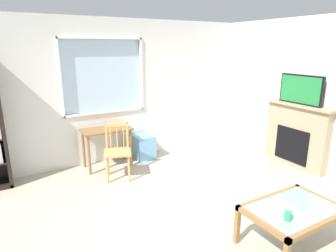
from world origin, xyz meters
TOP-DOWN VIEW (x-y plane):
  - ground at (0.00, 0.00)m, footprint 6.55×5.84m
  - wall_back_with_window at (0.02, 2.42)m, footprint 5.55×0.15m
  - wall_right at (2.83, 0.00)m, footprint 0.12×5.04m
  - desk_under_window at (-0.27, 2.07)m, footprint 0.85×0.47m
  - wooden_chair at (-0.26, 1.55)m, footprint 0.53×0.52m
  - plastic_drawer_unit at (0.47, 2.12)m, footprint 0.35×0.40m
  - fireplace at (2.68, 0.45)m, footprint 0.26×1.28m
  - tv at (2.66, 0.45)m, footprint 0.06×0.80m
  - coffee_table at (0.75, -1.00)m, footprint 1.01×0.68m
  - sippy_cup at (0.51, -1.11)m, footprint 0.07×0.07m

SIDE VIEW (x-z plane):
  - ground at x=0.00m, z-range -0.02..0.00m
  - plastic_drawer_unit at x=0.47m, z-range 0.00..0.46m
  - coffee_table at x=0.75m, z-range 0.16..0.62m
  - wooden_chair at x=-0.26m, z-range 0.01..0.91m
  - sippy_cup at x=0.51m, z-range 0.45..0.54m
  - fireplace at x=2.68m, z-range 0.00..1.14m
  - desk_under_window at x=-0.27m, z-range 0.23..0.94m
  - wall_back_with_window at x=0.02m, z-range -0.03..2.55m
  - wall_right at x=2.83m, z-range 0.00..2.58m
  - tv at x=2.66m, z-range 1.14..1.64m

